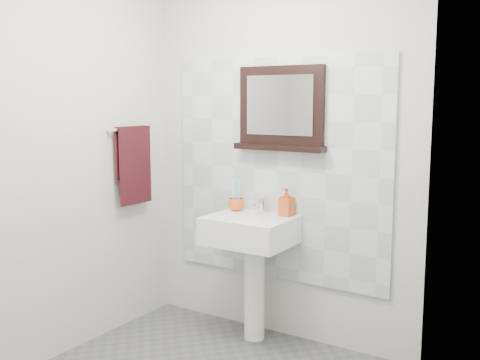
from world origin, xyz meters
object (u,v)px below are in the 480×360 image
(pedestal_sink, at_px, (251,243))
(framed_mirror, at_px, (281,111))
(hand_towel, at_px, (134,159))
(soap_dispenser, at_px, (286,202))
(toothbrush_cup, at_px, (236,205))

(pedestal_sink, xyz_separation_m, framed_mirror, (0.12, 0.19, 0.87))
(hand_towel, bearing_deg, pedestal_sink, 11.74)
(soap_dispenser, bearing_deg, pedestal_sink, -138.16)
(soap_dispenser, bearing_deg, framed_mirror, 153.08)
(soap_dispenser, distance_m, framed_mirror, 0.60)
(pedestal_sink, bearing_deg, hand_towel, -168.26)
(soap_dispenser, height_order, hand_towel, hand_towel)
(pedestal_sink, height_order, toothbrush_cup, pedestal_sink)
(pedestal_sink, relative_size, toothbrush_cup, 8.90)
(toothbrush_cup, distance_m, soap_dispenser, 0.38)
(pedestal_sink, distance_m, hand_towel, 1.03)
(framed_mirror, distance_m, hand_towel, 1.10)
(soap_dispenser, relative_size, hand_towel, 0.34)
(pedestal_sink, relative_size, soap_dispenser, 5.19)
(framed_mirror, bearing_deg, hand_towel, -159.53)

